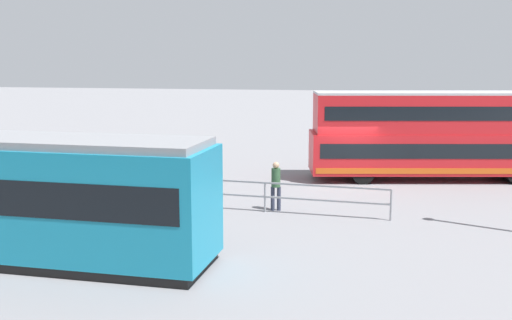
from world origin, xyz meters
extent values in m
plane|color=gray|center=(0.00, 0.00, 0.00)|extent=(160.00, 160.00, 0.00)
cube|color=red|center=(-3.91, -1.66, 1.24)|extent=(11.67, 4.68, 1.77)
cube|color=red|center=(-3.91, -1.66, 2.97)|extent=(11.32, 4.51, 1.69)
cube|color=black|center=(-3.91, -1.66, 1.45)|extent=(11.12, 4.60, 0.64)
cube|color=black|center=(-3.91, -1.66, 3.05)|extent=(10.77, 4.43, 0.60)
cube|color=#D85919|center=(-3.91, -1.66, 0.60)|extent=(11.46, 4.67, 0.24)
cube|color=#B2B2B7|center=(-3.91, -1.66, 3.86)|extent=(11.32, 4.51, 0.10)
cylinder|color=black|center=(-0.44, -0.97, 0.50)|extent=(1.46, 2.58, 1.00)
cylinder|color=black|center=(-6.98, -2.28, 0.50)|extent=(1.46, 2.58, 1.00)
cylinder|color=#33384C|center=(2.34, 5.50, 0.43)|extent=(0.14, 0.14, 0.86)
cylinder|color=#33384C|center=(2.12, 5.44, 0.43)|extent=(0.14, 0.14, 0.86)
cylinder|color=#335938|center=(2.23, 5.47, 1.19)|extent=(0.39, 0.39, 0.66)
sphere|color=tan|center=(2.23, 5.47, 1.64)|extent=(0.23, 0.23, 0.23)
cube|color=gray|center=(2.57, 5.77, 1.05)|extent=(8.67, 0.68, 0.06)
cube|color=gray|center=(2.57, 5.77, 0.55)|extent=(8.67, 0.68, 0.06)
cylinder|color=gray|center=(-1.77, 6.08, 0.53)|extent=(0.07, 0.07, 1.05)
cylinder|color=gray|center=(2.57, 5.77, 0.53)|extent=(0.07, 0.07, 1.05)
cylinder|color=gray|center=(6.90, 5.46, 0.53)|extent=(0.07, 0.07, 1.05)
cylinder|color=slate|center=(7.39, 5.25, 1.16)|extent=(0.10, 0.10, 2.33)
cube|color=#1999D8|center=(7.40, 5.29, 1.90)|extent=(1.24, 0.15, 0.66)
camera|label=1|loc=(-1.38, 26.51, 5.33)|focal=43.16mm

